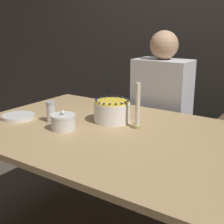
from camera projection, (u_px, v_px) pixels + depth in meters
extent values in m
cube|color=#38332D|center=(207.00, 24.00, 2.63)|extent=(8.00, 0.05, 2.60)
cube|color=tan|center=(115.00, 134.00, 1.67)|extent=(1.65, 1.07, 0.03)
cylinder|color=tan|center=(70.00, 143.00, 2.57)|extent=(0.07, 0.07, 0.73)
cylinder|color=white|center=(112.00, 112.00, 1.82)|extent=(0.21, 0.21, 0.12)
cylinder|color=yellow|center=(112.00, 102.00, 1.80)|extent=(0.20, 0.20, 0.01)
sphere|color=#23284C|center=(126.00, 102.00, 1.75)|extent=(0.01, 0.01, 0.01)
sphere|color=#23284C|center=(128.00, 101.00, 1.78)|extent=(0.01, 0.01, 0.01)
sphere|color=#23284C|center=(128.00, 100.00, 1.81)|extent=(0.01, 0.01, 0.01)
sphere|color=#23284C|center=(126.00, 98.00, 1.85)|extent=(0.01, 0.01, 0.01)
sphere|color=#23284C|center=(122.00, 97.00, 1.87)|extent=(0.01, 0.01, 0.01)
sphere|color=#23284C|center=(117.00, 97.00, 1.89)|extent=(0.01, 0.01, 0.01)
sphere|color=#23284C|center=(111.00, 96.00, 1.89)|extent=(0.01, 0.01, 0.01)
sphere|color=#23284C|center=(106.00, 97.00, 1.88)|extent=(0.01, 0.01, 0.01)
sphere|color=#23284C|center=(101.00, 97.00, 1.86)|extent=(0.01, 0.01, 0.01)
sphere|color=#23284C|center=(98.00, 99.00, 1.84)|extent=(0.01, 0.01, 0.01)
sphere|color=#23284C|center=(96.00, 100.00, 1.81)|extent=(0.01, 0.01, 0.01)
sphere|color=#23284C|center=(97.00, 101.00, 1.77)|extent=(0.01, 0.01, 0.01)
sphere|color=#23284C|center=(99.00, 103.00, 1.74)|extent=(0.01, 0.01, 0.01)
sphere|color=#23284C|center=(104.00, 104.00, 1.72)|extent=(0.01, 0.01, 0.01)
sphere|color=#23284C|center=(110.00, 104.00, 1.71)|extent=(0.01, 0.01, 0.01)
sphere|color=#23284C|center=(116.00, 104.00, 1.72)|extent=(0.01, 0.01, 0.01)
sphere|color=#23284C|center=(121.00, 103.00, 1.73)|extent=(0.01, 0.01, 0.01)
cylinder|color=silver|center=(63.00, 123.00, 1.69)|extent=(0.13, 0.13, 0.07)
cylinder|color=silver|center=(63.00, 116.00, 1.68)|extent=(0.14, 0.14, 0.01)
sphere|color=silver|center=(63.00, 112.00, 1.68)|extent=(0.02, 0.02, 0.02)
cylinder|color=white|center=(51.00, 113.00, 1.82)|extent=(0.05, 0.05, 0.10)
cylinder|color=silver|center=(51.00, 103.00, 1.80)|extent=(0.05, 0.05, 0.02)
cylinder|color=silver|center=(18.00, 118.00, 1.89)|extent=(0.19, 0.19, 0.01)
cylinder|color=silver|center=(18.00, 117.00, 1.89)|extent=(0.19, 0.19, 0.01)
cylinder|color=silver|center=(18.00, 115.00, 1.89)|extent=(0.19, 0.19, 0.01)
cylinder|color=tan|center=(137.00, 126.00, 1.72)|extent=(0.06, 0.06, 0.02)
cylinder|color=silver|center=(138.00, 104.00, 1.69)|extent=(0.03, 0.03, 0.23)
cube|color=#595960|center=(159.00, 167.00, 2.44)|extent=(0.34, 0.34, 0.45)
cube|color=silver|center=(162.00, 101.00, 2.29)|extent=(0.40, 0.24, 0.61)
sphere|color=tan|center=(164.00, 45.00, 2.18)|extent=(0.20, 0.20, 0.20)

